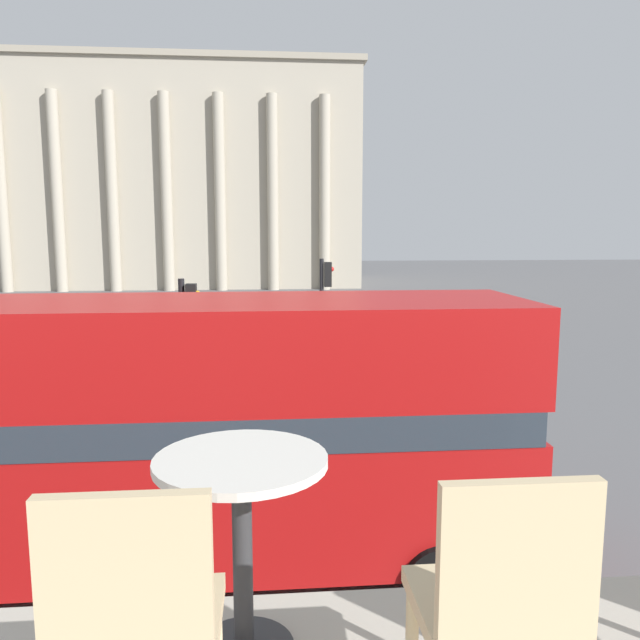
% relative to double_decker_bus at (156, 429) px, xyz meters
% --- Properties ---
extents(double_decker_bus, '(10.20, 2.63, 3.99)m').
position_rel_double_decker_bus_xyz_m(double_decker_bus, '(0.00, 0.00, 0.00)').
color(double_decker_bus, black).
rests_on(double_decker_bus, ground_plane).
extents(cafe_dining_table, '(0.60, 0.60, 0.73)m').
position_rel_double_decker_bus_xyz_m(cafe_dining_table, '(1.43, -6.36, 1.73)').
color(cafe_dining_table, '#2D2D30').
rests_on(cafe_dining_table, cafe_floor_slab).
extents(cafe_chair_0, '(0.40, 0.40, 0.91)m').
position_rel_double_decker_bus_xyz_m(cafe_chair_0, '(1.19, -6.94, 1.71)').
color(cafe_chair_0, '#D1B789').
rests_on(cafe_chair_0, cafe_floor_slab).
extents(cafe_chair_1, '(0.40, 0.40, 0.91)m').
position_rel_double_decker_bus_xyz_m(cafe_chair_1, '(2.12, -6.95, 1.71)').
color(cafe_chair_1, '#D1B789').
rests_on(cafe_chair_1, cafe_floor_slab).
extents(plaza_building_left, '(32.88, 15.73, 19.17)m').
position_rel_double_decker_bus_xyz_m(plaza_building_left, '(-6.37, 51.60, 7.36)').
color(plaza_building_left, '#B2A893').
rests_on(plaza_building_left, ground_plane).
extents(traffic_light_near, '(0.42, 0.24, 4.02)m').
position_rel_double_decker_bus_xyz_m(traffic_light_near, '(0.01, 3.56, 0.39)').
color(traffic_light_near, black).
rests_on(traffic_light_near, ground_plane).
extents(traffic_light_mid, '(0.42, 0.24, 4.13)m').
position_rel_double_decker_bus_xyz_m(traffic_light_mid, '(3.20, 9.26, 0.46)').
color(traffic_light_mid, black).
rests_on(traffic_light_mid, ground_plane).
extents(car_black, '(4.20, 1.93, 1.35)m').
position_rel_double_decker_bus_xyz_m(car_black, '(-3.75, 14.58, -1.52)').
color(car_black, black).
rests_on(car_black, ground_plane).
extents(car_white, '(4.20, 1.93, 1.35)m').
position_rel_double_decker_bus_xyz_m(car_white, '(0.20, 18.28, -1.52)').
color(car_white, black).
rests_on(car_white, ground_plane).
extents(pedestrian_white, '(0.32, 0.32, 1.76)m').
position_rel_double_decker_bus_xyz_m(pedestrian_white, '(5.56, 4.02, -1.21)').
color(pedestrian_white, '#282B33').
rests_on(pedestrian_white, ground_plane).
extents(pedestrian_yellow, '(0.32, 0.32, 1.67)m').
position_rel_double_decker_bus_xyz_m(pedestrian_yellow, '(1.46, 4.62, -1.26)').
color(pedestrian_yellow, '#282B33').
rests_on(pedestrian_yellow, ground_plane).
extents(pedestrian_blue, '(0.32, 0.32, 1.80)m').
position_rel_double_decker_bus_xyz_m(pedestrian_blue, '(0.98, 19.74, -1.18)').
color(pedestrian_blue, '#282B33').
rests_on(pedestrian_blue, ground_plane).
extents(pedestrian_olive, '(0.32, 0.32, 1.59)m').
position_rel_double_decker_bus_xyz_m(pedestrian_olive, '(-6.80, 20.09, -1.31)').
color(pedestrian_olive, '#282B33').
rests_on(pedestrian_olive, ground_plane).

